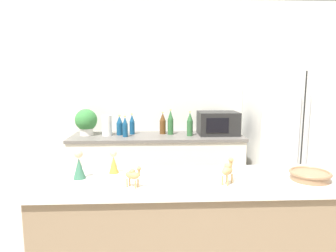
# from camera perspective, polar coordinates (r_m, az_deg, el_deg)

# --- Properties ---
(wall_back) EXTENTS (8.00, 0.06, 2.55)m
(wall_back) POSITION_cam_1_polar(r_m,az_deg,el_deg) (3.94, 1.71, 4.60)
(wall_back) COLOR silver
(wall_back) RESTS_ON ground_plane
(back_counter) EXTENTS (2.07, 0.63, 0.89)m
(back_counter) POSITION_cam_1_polar(r_m,az_deg,el_deg) (3.75, -2.07, -8.47)
(back_counter) COLOR silver
(back_counter) RESTS_ON ground_plane
(refrigerator) EXTENTS (0.92, 0.74, 1.69)m
(refrigerator) POSITION_cam_1_polar(r_m,az_deg,el_deg) (3.93, 21.78, -2.35)
(refrigerator) COLOR white
(refrigerator) RESTS_ON ground_plane
(potted_plant) EXTENTS (0.26, 0.26, 0.32)m
(potted_plant) POSITION_cam_1_polar(r_m,az_deg,el_deg) (3.76, -15.31, 0.90)
(potted_plant) COLOR silver
(potted_plant) RESTS_ON back_counter
(paper_towel_roll) EXTENTS (0.12, 0.12, 0.25)m
(paper_towel_roll) POSITION_cam_1_polar(r_m,az_deg,el_deg) (3.67, -11.58, 0.09)
(paper_towel_roll) COLOR white
(paper_towel_roll) RESTS_ON back_counter
(microwave) EXTENTS (0.48, 0.37, 0.28)m
(microwave) POSITION_cam_1_polar(r_m,az_deg,el_deg) (3.73, 9.48, 0.54)
(microwave) COLOR black
(microwave) RESTS_ON back_counter
(back_bottle_0) EXTENTS (0.06, 0.06, 0.25)m
(back_bottle_0) POSITION_cam_1_polar(r_m,az_deg,el_deg) (3.72, -6.86, 0.28)
(back_bottle_0) COLOR navy
(back_bottle_0) RESTS_ON back_counter
(back_bottle_1) EXTENTS (0.08, 0.08, 0.24)m
(back_bottle_1) POSITION_cam_1_polar(r_m,az_deg,el_deg) (3.69, -9.20, 0.06)
(back_bottle_1) COLOR navy
(back_bottle_1) RESTS_ON back_counter
(back_bottle_2) EXTENTS (0.08, 0.08, 0.27)m
(back_bottle_2) POSITION_cam_1_polar(r_m,az_deg,el_deg) (3.72, -1.01, 0.47)
(back_bottle_2) COLOR brown
(back_bottle_2) RESTS_ON back_counter
(back_bottle_3) EXTENTS (0.06, 0.06, 0.24)m
(back_bottle_3) POSITION_cam_1_polar(r_m,az_deg,el_deg) (3.56, -8.17, -0.20)
(back_bottle_3) COLOR navy
(back_bottle_3) RESTS_ON back_counter
(back_bottle_4) EXTENTS (0.07, 0.07, 0.31)m
(back_bottle_4) POSITION_cam_1_polar(r_m,az_deg,el_deg) (3.67, 0.48, 0.65)
(back_bottle_4) COLOR #2D6033
(back_bottle_4) RESTS_ON back_counter
(back_bottle_5) EXTENTS (0.07, 0.07, 0.29)m
(back_bottle_5) POSITION_cam_1_polar(r_m,az_deg,el_deg) (3.59, 4.19, 0.33)
(back_bottle_5) COLOR #2D6033
(back_bottle_5) RESTS_ON back_counter
(fruit_bowl) EXTENTS (0.24, 0.24, 0.05)m
(fruit_bowl) POSITION_cam_1_polar(r_m,az_deg,el_deg) (1.95, 25.42, -8.45)
(fruit_bowl) COLOR #8C6647
(fruit_bowl) RESTS_ON bar_counter
(camel_figurine) EXTENTS (0.10, 0.08, 0.12)m
(camel_figurine) POSITION_cam_1_polar(r_m,az_deg,el_deg) (1.65, -6.68, -9.19)
(camel_figurine) COLOR tan
(camel_figurine) RESTS_ON bar_counter
(camel_figurine_second) EXTENTS (0.10, 0.11, 0.14)m
(camel_figurine_second) POSITION_cam_1_polar(r_m,az_deg,el_deg) (1.72, 11.32, -8.16)
(camel_figurine_second) COLOR tan
(camel_figurine_second) RESTS_ON bar_counter
(wise_man_figurine_crimson) EXTENTS (0.06, 0.06, 0.14)m
(wise_man_figurine_crimson) POSITION_cam_1_polar(r_m,az_deg,el_deg) (1.92, -10.30, -7.03)
(wise_man_figurine_crimson) COLOR #B28933
(wise_man_figurine_crimson) RESTS_ON bar_counter
(wise_man_figurine_purple) EXTENTS (0.07, 0.07, 0.17)m
(wise_man_figurine_purple) POSITION_cam_1_polar(r_m,az_deg,el_deg) (1.86, -16.57, -7.40)
(wise_man_figurine_purple) COLOR #33664C
(wise_man_figurine_purple) RESTS_ON bar_counter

